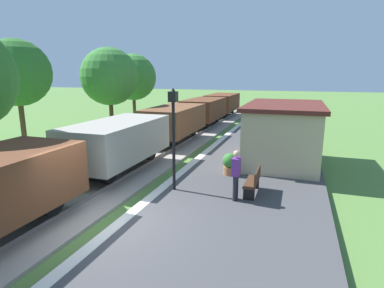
% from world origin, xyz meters
% --- Properties ---
extents(ground_plane, '(160.00, 160.00, 0.00)m').
position_xyz_m(ground_plane, '(0.00, 0.00, 0.00)').
color(ground_plane, '#517A38').
extents(platform_slab, '(6.00, 60.00, 0.25)m').
position_xyz_m(platform_slab, '(3.20, 0.00, 0.12)').
color(platform_slab, '#424244').
rests_on(platform_slab, ground).
extents(platform_edge_stripe, '(0.36, 60.00, 0.01)m').
position_xyz_m(platform_edge_stripe, '(0.40, 0.00, 0.25)').
color(platform_edge_stripe, silver).
rests_on(platform_edge_stripe, platform_slab).
extents(track_ballast, '(3.80, 60.00, 0.12)m').
position_xyz_m(track_ballast, '(-2.40, 0.00, 0.06)').
color(track_ballast, '#9E9389').
rests_on(track_ballast, ground).
extents(rail_near, '(0.07, 60.00, 0.14)m').
position_xyz_m(rail_near, '(-1.68, 0.00, 0.19)').
color(rail_near, slate).
rests_on(rail_near, track_ballast).
extents(rail_far, '(0.07, 60.00, 0.14)m').
position_xyz_m(rail_far, '(-3.12, 0.00, 0.19)').
color(rail_far, slate).
rests_on(rail_far, track_ballast).
extents(freight_train, '(2.50, 32.60, 2.12)m').
position_xyz_m(freight_train, '(-2.40, 11.23, 1.40)').
color(freight_train, brown).
rests_on(freight_train, rail_near).
extents(station_hut, '(3.50, 5.80, 2.78)m').
position_xyz_m(station_hut, '(4.40, 8.38, 1.65)').
color(station_hut, tan).
rests_on(station_hut, platform_slab).
extents(bench_near_hut, '(0.42, 1.50, 0.91)m').
position_xyz_m(bench_near_hut, '(3.70, 3.51, 0.72)').
color(bench_near_hut, '#422819').
rests_on(bench_near_hut, platform_slab).
extents(bench_down_platform, '(0.42, 1.50, 0.91)m').
position_xyz_m(bench_down_platform, '(3.70, 13.59, 0.72)').
color(bench_down_platform, '#422819').
rests_on(bench_down_platform, platform_slab).
extents(person_waiting, '(0.25, 0.39, 1.71)m').
position_xyz_m(person_waiting, '(3.20, 2.77, 1.18)').
color(person_waiting, black).
rests_on(person_waiting, platform_slab).
extents(potted_planter, '(0.64, 0.64, 0.92)m').
position_xyz_m(potted_planter, '(2.44, 5.43, 0.72)').
color(potted_planter, '#9E6642').
rests_on(potted_planter, platform_slab).
extents(lamp_post_near, '(0.28, 0.28, 3.70)m').
position_xyz_m(lamp_post_near, '(0.88, 3.02, 2.80)').
color(lamp_post_near, black).
rests_on(lamp_post_near, platform_slab).
extents(tree_trackside_far, '(3.60, 3.60, 6.26)m').
position_xyz_m(tree_trackside_far, '(-9.57, 6.34, 4.44)').
color(tree_trackside_far, '#4C3823').
rests_on(tree_trackside_far, ground).
extents(tree_field_left, '(3.82, 3.82, 6.14)m').
position_xyz_m(tree_field_left, '(-7.12, 11.44, 4.22)').
color(tree_field_left, '#4C3823').
rests_on(tree_field_left, ground).
extents(tree_field_distant, '(3.92, 3.92, 6.09)m').
position_xyz_m(tree_field_distant, '(-8.60, 17.30, 4.12)').
color(tree_field_distant, '#4C3823').
rests_on(tree_field_distant, ground).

